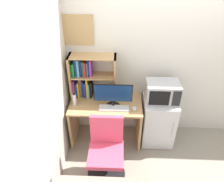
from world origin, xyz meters
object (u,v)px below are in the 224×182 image
Objects in this scene: water_bottle at (75,100)px; microwave at (162,92)px; desk_chair at (106,153)px; wall_corkboard at (73,30)px; hutch_bookshelf at (86,76)px; monitor at (113,95)px; keyboard at (114,108)px; computer_mouse at (134,108)px; mini_fridge at (158,121)px.

water_bottle is 0.43× the size of microwave.
water_bottle is 0.93m from desk_chair.
wall_corkboard is (-1.33, 0.29, 0.83)m from microwave.
wall_corkboard is at bearing 145.88° from hutch_bookshelf.
monitor is at bearing 83.36° from desk_chair.
keyboard is 4.25× the size of computer_mouse.
desk_chair is 1.81m from wall_corkboard.
water_bottle is at bearing -121.04° from hutch_bookshelf.
computer_mouse is 0.18× the size of wall_corkboard.
keyboard is 0.31m from computer_mouse.
water_bottle is at bearing 175.33° from computer_mouse.
keyboard is at bearing -6.65° from water_bottle.
hutch_bookshelf is at bearing -34.12° from wall_corkboard.
keyboard is at bearing 81.13° from desk_chair.
keyboard is 0.82m from mini_fridge.
wall_corkboard is at bearing 143.60° from keyboard.
computer_mouse is 1.46m from wall_corkboard.
microwave is 1.60m from wall_corkboard.
keyboard is 0.77m from microwave.
water_bottle is at bearing 179.00° from monitor.
hutch_bookshelf is 1.59× the size of keyboard.
microwave is at bearing 21.10° from computer_mouse.
microwave is at bearing -12.34° from wall_corkboard.
mini_fridge is at bearing -90.22° from microwave.
microwave reaches higher than water_bottle.
wall_corkboard is (0.00, 0.38, 0.96)m from water_bottle.
hutch_bookshelf is 1.20m from desk_chair.
keyboard is at bearing -168.08° from mini_fridge.
desk_chair is at bearing -62.41° from wall_corkboard.
monitor is at bearing 168.77° from computer_mouse.
mini_fridge reaches higher than computer_mouse.
monitor is 0.75m from microwave.
keyboard is at bearing -167.86° from microwave.
wall_corkboard is at bearing 167.66° from microwave.
computer_mouse is 0.57m from mini_fridge.
microwave is at bearing 41.03° from desk_chair.
hutch_bookshelf reaches higher than mini_fridge.
desk_chair is at bearing -139.09° from mini_fridge.
monitor is 1.28× the size of keyboard.
wall_corkboard reaches higher than microwave.
mini_fridge is at bearing -9.00° from hutch_bookshelf.
mini_fridge is (0.42, 0.16, -0.36)m from computer_mouse.
microwave is (1.17, -0.18, -0.14)m from hutch_bookshelf.
computer_mouse is 0.13× the size of mini_fridge.
desk_chair is (-0.09, -0.55, -0.37)m from keyboard.
hutch_bookshelf is 0.66m from keyboard.
microwave is (0.00, 0.00, 0.57)m from mini_fridge.
keyboard is at bearing -76.35° from monitor.
keyboard is (0.01, -0.06, -0.20)m from monitor.
desk_chair is at bearing -138.97° from microwave.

